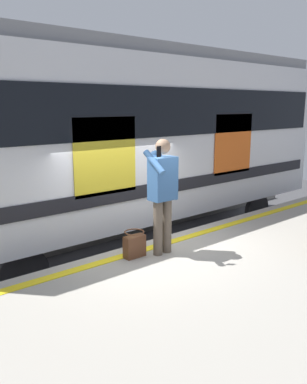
{
  "coord_description": "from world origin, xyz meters",
  "views": [
    {
      "loc": [
        3.79,
        4.8,
        3.2
      ],
      "look_at": [
        0.06,
        0.3,
        1.9
      ],
      "focal_mm": 36.44,
      "sensor_mm": 36.0,
      "label": 1
    }
  ],
  "objects": [
    {
      "name": "passenger",
      "position": [
        0.11,
        0.57,
        2.02
      ],
      "size": [
        0.57,
        0.55,
        1.74
      ],
      "color": "brown",
      "rests_on": "platform"
    },
    {
      "name": "ground_plane",
      "position": [
        0.0,
        0.0,
        0.0
      ],
      "size": [
        24.15,
        24.15,
        0.0
      ],
      "primitive_type": "plane",
      "color": "#3D3D3F"
    },
    {
      "name": "train_carriage",
      "position": [
        -1.38,
        -2.04,
        2.63
      ],
      "size": [
        9.48,
        2.74,
        4.19
      ],
      "color": "silver",
      "rests_on": "ground"
    },
    {
      "name": "track_rail_far",
      "position": [
        0.0,
        -2.77,
        0.08
      ],
      "size": [
        16.08,
        0.08,
        0.16
      ],
      "primitive_type": "cube",
      "color": "slate",
      "rests_on": "ground"
    },
    {
      "name": "platform",
      "position": [
        0.0,
        2.47,
        0.5
      ],
      "size": [
        12.37,
        4.94,
        1.0
      ],
      "primitive_type": "cube",
      "color": "#9E998E",
      "rests_on": "ground"
    },
    {
      "name": "safety_line",
      "position": [
        0.0,
        0.3,
        1.0
      ],
      "size": [
        12.12,
        0.16,
        0.01
      ],
      "primitive_type": "cube",
      "color": "yellow",
      "rests_on": "platform"
    },
    {
      "name": "track_rail_near",
      "position": [
        0.0,
        -1.33,
        0.08
      ],
      "size": [
        16.08,
        0.08,
        0.16
      ],
      "primitive_type": "cube",
      "color": "slate",
      "rests_on": "ground"
    },
    {
      "name": "handbag",
      "position": [
        0.53,
        0.43,
        1.19
      ],
      "size": [
        0.33,
        0.3,
        0.4
      ],
      "color": "#59331E",
      "rests_on": "platform"
    }
  ]
}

